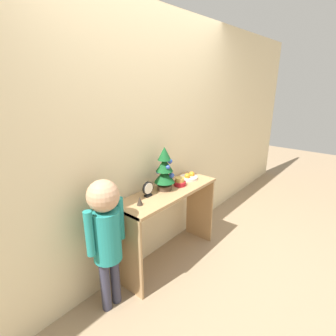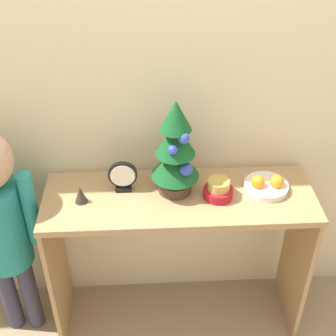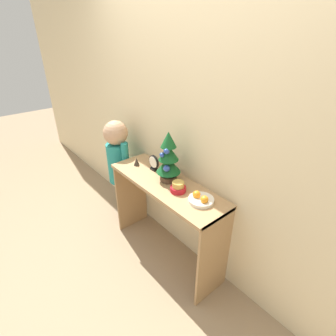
% 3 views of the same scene
% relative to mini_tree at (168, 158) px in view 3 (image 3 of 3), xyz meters
% --- Properties ---
extents(ground_plane, '(12.00, 12.00, 0.00)m').
position_rel_mini_tree_xyz_m(ground_plane, '(0.02, -0.24, -1.02)').
color(ground_plane, '#997F60').
extents(back_wall, '(7.00, 0.05, 2.50)m').
position_rel_mini_tree_xyz_m(back_wall, '(0.02, 0.20, 0.23)').
color(back_wall, beige).
rests_on(back_wall, ground_plane).
extents(console_table, '(1.17, 0.39, 0.81)m').
position_rel_mini_tree_xyz_m(console_table, '(0.02, -0.04, -0.40)').
color(console_table, tan).
rests_on(console_table, ground_plane).
extents(mini_tree, '(0.20, 0.20, 0.44)m').
position_rel_mini_tree_xyz_m(mini_tree, '(0.00, 0.00, 0.00)').
color(mini_tree, '#4C3828').
rests_on(mini_tree, console_table).
extents(fruit_bowl, '(0.19, 0.19, 0.08)m').
position_rel_mini_tree_xyz_m(fruit_bowl, '(0.39, -0.02, -0.19)').
color(fruit_bowl, silver).
rests_on(fruit_bowl, console_table).
extents(singing_bowl, '(0.13, 0.13, 0.08)m').
position_rel_mini_tree_xyz_m(singing_bowl, '(0.18, -0.05, -0.17)').
color(singing_bowl, '#AD1923').
rests_on(singing_bowl, console_table).
extents(desk_clock, '(0.12, 0.04, 0.14)m').
position_rel_mini_tree_xyz_m(desk_clock, '(-0.22, 0.01, -0.14)').
color(desk_clock, black).
rests_on(desk_clock, console_table).
extents(figurine, '(0.05, 0.05, 0.08)m').
position_rel_mini_tree_xyz_m(figurine, '(-0.40, -0.06, -0.17)').
color(figurine, '#382D23').
rests_on(figurine, console_table).
extents(child_figure, '(0.36, 0.25, 1.15)m').
position_rel_mini_tree_xyz_m(child_figure, '(-0.77, -0.05, -0.27)').
color(child_figure, '#38384C').
rests_on(child_figure, ground_plane).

